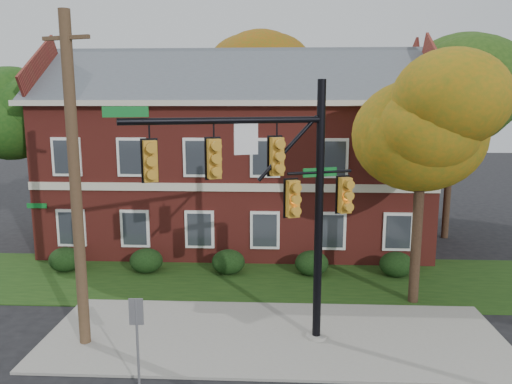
{
  "coord_description": "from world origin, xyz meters",
  "views": [
    {
      "loc": [
        0.13,
        -13.36,
        7.14
      ],
      "look_at": [
        -0.66,
        3.0,
        4.2
      ],
      "focal_mm": 35.0,
      "sensor_mm": 36.0,
      "label": 1
    }
  ],
  "objects_px": {
    "hedge_far_left": "(65,259)",
    "hedge_right": "(312,263)",
    "hedge_far_right": "(396,264)",
    "tree_near_right": "(431,117)",
    "sign_post": "(137,328)",
    "traffic_signal": "(274,187)",
    "hedge_left": "(146,261)",
    "utility_pole": "(75,184)",
    "tree_far_rear": "(268,76)",
    "apartment_building": "(238,145)",
    "tree_left_rear": "(38,112)",
    "tree_right_rear": "(463,83)",
    "hedge_center": "(228,262)"
  },
  "relations": [
    {
      "from": "tree_near_right",
      "to": "sign_post",
      "type": "bearing_deg",
      "value": -145.67
    },
    {
      "from": "hedge_right",
      "to": "tree_left_rear",
      "type": "distance_m",
      "value": 15.17
    },
    {
      "from": "hedge_left",
      "to": "hedge_far_right",
      "type": "distance_m",
      "value": 10.5
    },
    {
      "from": "sign_post",
      "to": "hedge_left",
      "type": "bearing_deg",
      "value": 100.04
    },
    {
      "from": "traffic_signal",
      "to": "tree_right_rear",
      "type": "bearing_deg",
      "value": 31.32
    },
    {
      "from": "tree_right_rear",
      "to": "sign_post",
      "type": "bearing_deg",
      "value": -130.57
    },
    {
      "from": "sign_post",
      "to": "tree_left_rear",
      "type": "bearing_deg",
      "value": 119.34
    },
    {
      "from": "hedge_far_right",
      "to": "tree_near_right",
      "type": "distance_m",
      "value": 6.77
    },
    {
      "from": "hedge_right",
      "to": "hedge_far_right",
      "type": "distance_m",
      "value": 3.5
    },
    {
      "from": "traffic_signal",
      "to": "hedge_right",
      "type": "bearing_deg",
      "value": 54.71
    },
    {
      "from": "hedge_right",
      "to": "sign_post",
      "type": "bearing_deg",
      "value": -119.21
    },
    {
      "from": "traffic_signal",
      "to": "utility_pole",
      "type": "xyz_separation_m",
      "value": [
        -5.62,
        -0.07,
        0.04
      ]
    },
    {
      "from": "hedge_left",
      "to": "hedge_right",
      "type": "xyz_separation_m",
      "value": [
        7.0,
        0.0,
        0.0
      ]
    },
    {
      "from": "hedge_far_right",
      "to": "tree_far_rear",
      "type": "bearing_deg",
      "value": 113.37
    },
    {
      "from": "tree_right_rear",
      "to": "utility_pole",
      "type": "xyz_separation_m",
      "value": [
        -14.96,
        -12.53,
        -3.25
      ]
    },
    {
      "from": "apartment_building",
      "to": "hedge_right",
      "type": "distance_m",
      "value": 7.73
    },
    {
      "from": "hedge_far_left",
      "to": "tree_right_rear",
      "type": "xyz_separation_m",
      "value": [
        18.31,
        6.11,
        7.6
      ]
    },
    {
      "from": "apartment_building",
      "to": "utility_pole",
      "type": "relative_size",
      "value": 1.96
    },
    {
      "from": "hedge_left",
      "to": "tree_near_right",
      "type": "height_order",
      "value": "tree_near_right"
    },
    {
      "from": "tree_far_rear",
      "to": "hedge_far_right",
      "type": "bearing_deg",
      "value": -66.63
    },
    {
      "from": "tree_right_rear",
      "to": "hedge_center",
      "type": "bearing_deg",
      "value": -151.63
    },
    {
      "from": "hedge_far_right",
      "to": "traffic_signal",
      "type": "distance_m",
      "value": 9.17
    },
    {
      "from": "apartment_building",
      "to": "hedge_far_right",
      "type": "xyz_separation_m",
      "value": [
        7.0,
        -5.25,
        -4.46
      ]
    },
    {
      "from": "apartment_building",
      "to": "sign_post",
      "type": "xyz_separation_m",
      "value": [
        -1.36,
        -13.95,
        -3.34
      ]
    },
    {
      "from": "hedge_far_left",
      "to": "hedge_right",
      "type": "height_order",
      "value": "same"
    },
    {
      "from": "hedge_left",
      "to": "utility_pole",
      "type": "xyz_separation_m",
      "value": [
        -0.14,
        -6.42,
        4.34
      ]
    },
    {
      "from": "tree_far_rear",
      "to": "sign_post",
      "type": "bearing_deg",
      "value": -97.08
    },
    {
      "from": "hedge_right",
      "to": "utility_pole",
      "type": "height_order",
      "value": "utility_pole"
    },
    {
      "from": "sign_post",
      "to": "hedge_far_right",
      "type": "bearing_deg",
      "value": 42.38
    },
    {
      "from": "tree_left_rear",
      "to": "tree_right_rear",
      "type": "relative_size",
      "value": 0.84
    },
    {
      "from": "tree_near_right",
      "to": "tree_right_rear",
      "type": "distance_m",
      "value": 9.94
    },
    {
      "from": "hedge_left",
      "to": "sign_post",
      "type": "bearing_deg",
      "value": -76.21
    },
    {
      "from": "sign_post",
      "to": "hedge_right",
      "type": "bearing_deg",
      "value": 57.04
    },
    {
      "from": "hedge_far_right",
      "to": "tree_right_rear",
      "type": "distance_m",
      "value": 10.66
    },
    {
      "from": "tree_left_rear",
      "to": "traffic_signal",
      "type": "bearing_deg",
      "value": -41.85
    },
    {
      "from": "hedge_far_left",
      "to": "traffic_signal",
      "type": "height_order",
      "value": "traffic_signal"
    },
    {
      "from": "hedge_right",
      "to": "tree_far_rear",
      "type": "xyz_separation_m",
      "value": [
        -2.16,
        13.09,
        8.32
      ]
    },
    {
      "from": "apartment_building",
      "to": "hedge_far_left",
      "type": "relative_size",
      "value": 13.43
    },
    {
      "from": "tree_left_rear",
      "to": "hedge_center",
      "type": "bearing_deg",
      "value": -23.04
    },
    {
      "from": "apartment_building",
      "to": "hedge_center",
      "type": "bearing_deg",
      "value": -90.0
    },
    {
      "from": "tree_near_right",
      "to": "tree_right_rear",
      "type": "bearing_deg",
      "value": 65.42
    },
    {
      "from": "hedge_left",
      "to": "hedge_far_right",
      "type": "height_order",
      "value": "same"
    },
    {
      "from": "tree_right_rear",
      "to": "tree_near_right",
      "type": "bearing_deg",
      "value": -114.58
    },
    {
      "from": "tree_right_rear",
      "to": "utility_pole",
      "type": "distance_m",
      "value": 19.78
    },
    {
      "from": "hedge_far_right",
      "to": "sign_post",
      "type": "bearing_deg",
      "value": -133.87
    },
    {
      "from": "hedge_right",
      "to": "tree_right_rear",
      "type": "bearing_deg",
      "value": 38.02
    },
    {
      "from": "traffic_signal",
      "to": "sign_post",
      "type": "height_order",
      "value": "traffic_signal"
    },
    {
      "from": "hedge_center",
      "to": "hedge_far_right",
      "type": "height_order",
      "value": "same"
    },
    {
      "from": "hedge_center",
      "to": "tree_far_rear",
      "type": "bearing_deg",
      "value": 84.15
    },
    {
      "from": "hedge_right",
      "to": "traffic_signal",
      "type": "bearing_deg",
      "value": -103.43
    }
  ]
}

